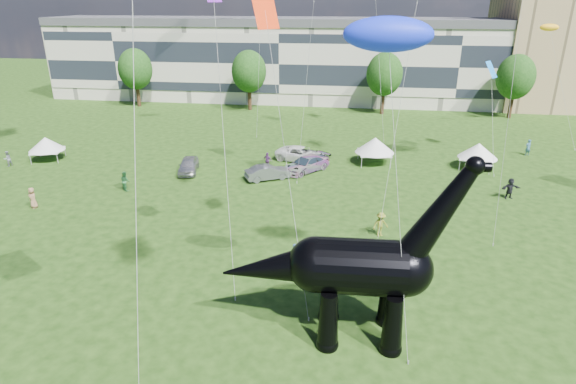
# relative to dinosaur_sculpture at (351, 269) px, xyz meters

# --- Properties ---
(ground) EXTENTS (220.00, 220.00, 0.00)m
(ground) POSITION_rel_dinosaur_sculpture_xyz_m (-4.46, -1.47, -3.81)
(ground) COLOR #16330C
(ground) RESTS_ON ground
(terrace_row) EXTENTS (78.00, 11.00, 12.00)m
(terrace_row) POSITION_rel_dinosaur_sculpture_xyz_m (-12.46, 60.53, 2.19)
(terrace_row) COLOR beige
(terrace_row) RESTS_ON ground
(tree_far_left) EXTENTS (5.20, 5.20, 9.44)m
(tree_far_left) POSITION_rel_dinosaur_sculpture_xyz_m (-34.46, 51.53, 2.49)
(tree_far_left) COLOR #382314
(tree_far_left) RESTS_ON ground
(tree_mid_left) EXTENTS (5.20, 5.20, 9.44)m
(tree_mid_left) POSITION_rel_dinosaur_sculpture_xyz_m (-16.46, 51.53, 2.49)
(tree_mid_left) COLOR #382314
(tree_mid_left) RESTS_ON ground
(tree_mid_right) EXTENTS (5.20, 5.20, 9.44)m
(tree_mid_right) POSITION_rel_dinosaur_sculpture_xyz_m (3.54, 51.53, 2.49)
(tree_mid_right) COLOR #382314
(tree_mid_right) RESTS_ON ground
(tree_far_right) EXTENTS (5.20, 5.20, 9.44)m
(tree_far_right) POSITION_rel_dinosaur_sculpture_xyz_m (21.54, 51.53, 2.49)
(tree_far_right) COLOR #382314
(tree_far_right) RESTS_ON ground
(dinosaur_sculpture) EXTENTS (12.32, 3.49, 10.08)m
(dinosaur_sculpture) POSITION_rel_dinosaur_sculpture_xyz_m (0.00, 0.00, 0.00)
(dinosaur_sculpture) COLOR black
(dinosaur_sculpture) RESTS_ON ground
(car_silver) EXTENTS (2.54, 4.55, 1.46)m
(car_silver) POSITION_rel_dinosaur_sculpture_xyz_m (-16.25, 22.55, -3.07)
(car_silver) COLOR #ACABB0
(car_silver) RESTS_ON ground
(car_grey) EXTENTS (4.45, 3.37, 1.40)m
(car_grey) POSITION_rel_dinosaur_sculpture_xyz_m (-8.15, 21.66, -3.10)
(car_grey) COLOR slate
(car_grey) RESTS_ON ground
(car_white) EXTENTS (5.96, 4.06, 1.52)m
(car_white) POSITION_rel_dinosaur_sculpture_xyz_m (-5.64, 27.62, -3.05)
(car_white) COLOR white
(car_white) RESTS_ON ground
(car_dark) EXTENTS (4.96, 5.42, 1.52)m
(car_dark) POSITION_rel_dinosaur_sculpture_xyz_m (-4.77, 24.48, -3.05)
(car_dark) COLOR #595960
(car_dark) RESTS_ON ground
(gazebo_near) EXTENTS (4.45, 4.45, 2.78)m
(gazebo_near) POSITION_rel_dinosaur_sculpture_xyz_m (1.91, 27.96, -1.85)
(gazebo_near) COLOR white
(gazebo_near) RESTS_ON ground
(gazebo_far) EXTENTS (4.85, 4.85, 2.65)m
(gazebo_far) POSITION_rel_dinosaur_sculpture_xyz_m (12.07, 27.77, -1.94)
(gazebo_far) COLOR white
(gazebo_far) RESTS_ON ground
(gazebo_left) EXTENTS (4.42, 4.42, 2.50)m
(gazebo_left) POSITION_rel_dinosaur_sculpture_xyz_m (-32.28, 24.14, -2.05)
(gazebo_left) COLOR silver
(gazebo_left) RESTS_ON ground
(visitors) EXTENTS (54.51, 42.92, 1.88)m
(visitors) POSITION_rel_dinosaur_sculpture_xyz_m (-4.97, 12.91, -2.91)
(visitors) COLOR gray
(visitors) RESTS_ON ground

